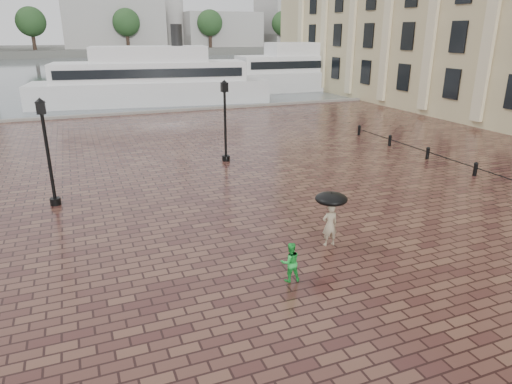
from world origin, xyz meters
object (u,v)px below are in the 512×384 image
(adult_pedestrian, at_px, (330,225))
(ferry_far, at_px, (312,70))
(child_pedestrian, at_px, (290,262))
(ferry_near, at_px, (151,80))
(street_lamps, at_px, (72,127))

(adult_pedestrian, distance_m, ferry_far, 45.47)
(child_pedestrian, height_order, ferry_far, ferry_far)
(child_pedestrian, height_order, ferry_near, ferry_near)
(street_lamps, relative_size, adult_pedestrian, 10.16)
(child_pedestrian, relative_size, ferry_far, 0.05)
(child_pedestrian, bearing_deg, ferry_far, -112.64)
(street_lamps, distance_m, child_pedestrian, 15.87)
(ferry_near, bearing_deg, child_pedestrian, -85.84)
(ferry_near, bearing_deg, street_lamps, -101.66)
(ferry_near, distance_m, ferry_far, 21.56)
(adult_pedestrian, height_order, ferry_far, ferry_far)
(adult_pedestrian, bearing_deg, ferry_far, -112.33)
(adult_pedestrian, relative_size, ferry_far, 0.06)
(adult_pedestrian, relative_size, ferry_near, 0.06)
(child_pedestrian, bearing_deg, ferry_near, -87.07)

